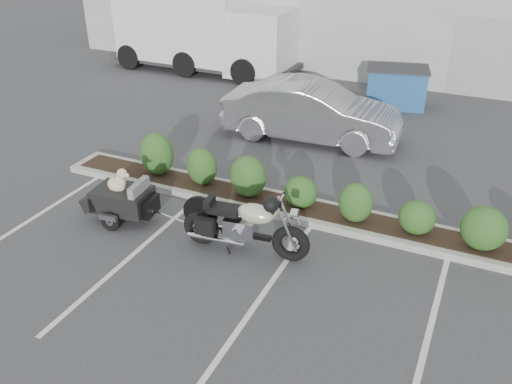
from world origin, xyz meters
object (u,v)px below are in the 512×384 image
at_px(pet_trailer, 122,198).
at_px(sedan, 312,112).
at_px(motorcycle, 244,226).
at_px(dumpster, 396,86).
at_px(delivery_truck, 204,27).

xyz_separation_m(pet_trailer, sedan, (2.06, 5.75, 0.29)).
bearing_deg(motorcycle, dumpster, 79.10).
distance_m(motorcycle, sedan, 5.82).
bearing_deg(dumpster, delivery_truck, 158.50).
relative_size(sedan, dumpster, 2.24).
bearing_deg(dumpster, sedan, -124.89).
height_order(dumpster, delivery_truck, delivery_truck).
distance_m(dumpster, delivery_truck, 7.82).
distance_m(motorcycle, delivery_truck, 12.77).
height_order(motorcycle, dumpster, motorcycle).
bearing_deg(pet_trailer, motorcycle, -6.55).
relative_size(motorcycle, pet_trailer, 1.24).
distance_m(sedan, dumpster, 4.08).
bearing_deg(delivery_truck, motorcycle, -56.80).
bearing_deg(dumpster, motorcycle, -107.65).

